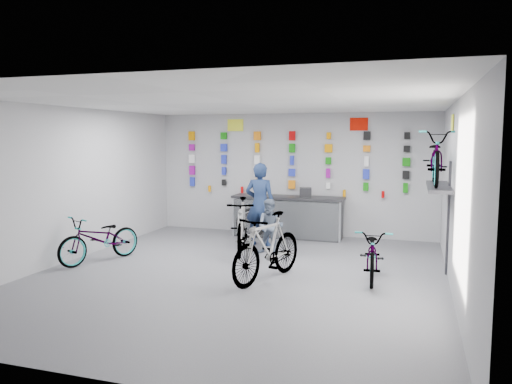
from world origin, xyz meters
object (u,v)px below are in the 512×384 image
(bike_center, at_px, (267,247))
(customer, at_px, (270,227))
(bike_right, at_px, (373,253))
(clerk, at_px, (260,204))
(bike_service, at_px, (242,226))
(counter, at_px, (288,217))
(bike_left, at_px, (100,238))

(bike_center, relative_size, customer, 1.66)
(bike_right, xyz_separation_m, clerk, (-2.63, 1.98, 0.48))
(bike_service, height_order, customer, customer)
(counter, relative_size, customer, 2.35)
(customer, bearing_deg, counter, 90.80)
(counter, bearing_deg, bike_service, -105.12)
(bike_center, bearing_deg, bike_service, 139.92)
(bike_right, height_order, clerk, clerk)
(clerk, bearing_deg, counter, -109.86)
(bike_service, xyz_separation_m, customer, (0.60, 0.09, 0.00))
(bike_left, distance_m, customer, 3.39)
(bike_left, xyz_separation_m, customer, (2.96, 1.65, 0.11))
(counter, bearing_deg, customer, -87.30)
(bike_left, xyz_separation_m, bike_service, (2.36, 1.56, 0.11))
(bike_center, xyz_separation_m, bike_service, (-1.09, 1.79, -0.00))
(bike_left, distance_m, bike_service, 2.84)
(bike_center, xyz_separation_m, bike_right, (1.69, 0.64, -0.12))
(bike_left, relative_size, bike_service, 0.93)
(bike_service, height_order, clerk, clerk)
(bike_center, relative_size, clerk, 1.03)
(bike_left, bearing_deg, bike_service, 54.93)
(bike_service, bearing_deg, counter, 59.66)
(bike_center, bearing_deg, bike_right, 39.41)
(counter, xyz_separation_m, bike_right, (2.26, -3.04, -0.04))
(counter, distance_m, bike_right, 3.79)
(counter, relative_size, bike_center, 1.42)
(counter, distance_m, bike_left, 4.50)
(bike_service, xyz_separation_m, clerk, (0.14, 0.83, 0.36))
(counter, xyz_separation_m, bike_left, (-2.88, -3.46, -0.02))
(bike_left, height_order, bike_service, bike_service)
(bike_right, relative_size, clerk, 0.93)
(counter, relative_size, bike_right, 1.57)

